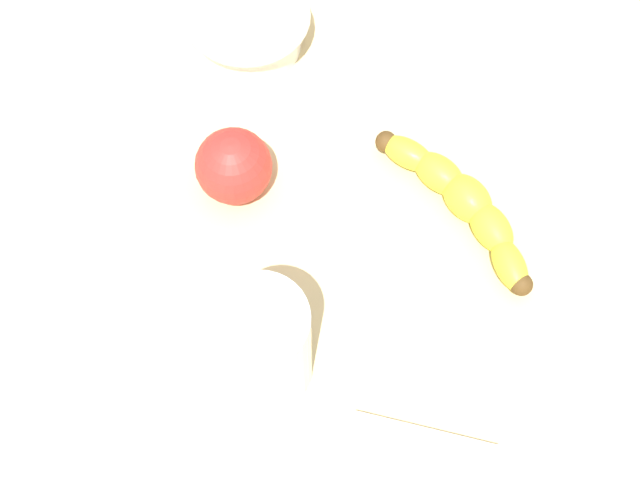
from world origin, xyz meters
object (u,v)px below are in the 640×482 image
apple_fruit (234,166)px  ceramic_bowl (249,26)px  banana (463,202)px  smoothie_glass (263,346)px

apple_fruit → ceramic_bowl: bearing=-82.9°
banana → ceramic_bowl: size_ratio=1.29×
smoothie_glass → ceramic_bowl: size_ratio=0.99×
ceramic_bowl → apple_fruit: apple_fruit is taller
smoothie_glass → banana: bearing=-129.2°
smoothie_glass → apple_fruit: (6.40, -17.36, -2.49)cm
banana → ceramic_bowl: 28.13cm
banana → apple_fruit: bearing=44.8°
banana → apple_fruit: apple_fruit is taller
ceramic_bowl → banana: bearing=145.9°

